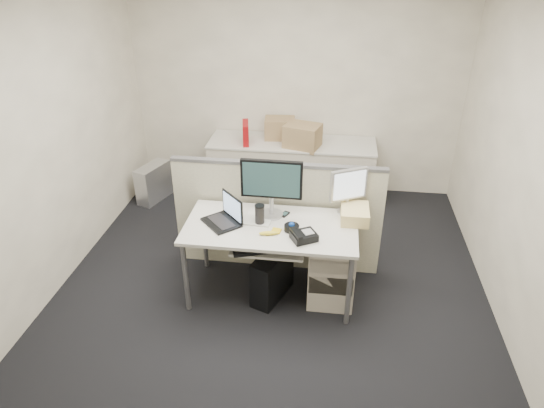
# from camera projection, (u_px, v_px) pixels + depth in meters

# --- Properties ---
(floor) EXTENTS (4.00, 4.50, 0.01)m
(floor) POSITION_uv_depth(u_px,v_px,m) (271.00, 292.00, 4.56)
(floor) COLOR black
(floor) RESTS_ON ground
(wall_back) EXTENTS (4.00, 0.02, 2.70)m
(wall_back) POSITION_uv_depth(u_px,v_px,m) (296.00, 85.00, 5.85)
(wall_back) COLOR silver
(wall_back) RESTS_ON ground
(wall_front) EXTENTS (4.00, 0.02, 2.70)m
(wall_front) POSITION_uv_depth(u_px,v_px,m) (196.00, 386.00, 1.95)
(wall_front) COLOR silver
(wall_front) RESTS_ON ground
(wall_left) EXTENTS (0.02, 4.50, 2.70)m
(wall_left) POSITION_uv_depth(u_px,v_px,m) (39.00, 148.00, 4.13)
(wall_left) COLOR silver
(wall_left) RESTS_ON ground
(wall_right) EXTENTS (0.02, 4.50, 2.70)m
(wall_right) POSITION_uv_depth(u_px,v_px,m) (532.00, 174.00, 3.67)
(wall_right) COLOR silver
(wall_right) RESTS_ON ground
(desk) EXTENTS (1.50, 0.75, 0.73)m
(desk) POSITION_uv_depth(u_px,v_px,m) (271.00, 232.00, 4.24)
(desk) COLOR silver
(desk) RESTS_ON floor
(keyboard_tray) EXTENTS (0.62, 0.32, 0.02)m
(keyboard_tray) POSITION_uv_depth(u_px,v_px,m) (268.00, 248.00, 4.10)
(keyboard_tray) COLOR silver
(keyboard_tray) RESTS_ON desk
(drawer_pedestal) EXTENTS (0.40, 0.55, 0.65)m
(drawer_pedestal) POSITION_uv_depth(u_px,v_px,m) (332.00, 265.00, 4.38)
(drawer_pedestal) COLOR #AAA193
(drawer_pedestal) RESTS_ON floor
(cubicle_partition) EXTENTS (2.00, 0.06, 1.10)m
(cubicle_partition) POSITION_uv_depth(u_px,v_px,m) (277.00, 218.00, 4.68)
(cubicle_partition) COLOR beige
(cubicle_partition) RESTS_ON floor
(back_counter) EXTENTS (2.00, 0.60, 0.72)m
(back_counter) POSITION_uv_depth(u_px,v_px,m) (291.00, 170.00, 6.05)
(back_counter) COLOR #AAA193
(back_counter) RESTS_ON floor
(monitor_main) EXTENTS (0.54, 0.21, 0.54)m
(monitor_main) POSITION_uv_depth(u_px,v_px,m) (272.00, 189.00, 4.23)
(monitor_main) COLOR black
(monitor_main) RESTS_ON desk
(monitor_small) EXTENTS (0.39, 0.31, 0.42)m
(monitor_small) POSITION_uv_depth(u_px,v_px,m) (348.00, 192.00, 4.30)
(monitor_small) COLOR #B7B7BC
(monitor_small) RESTS_ON desk
(laptop) EXTENTS (0.40, 0.40, 0.24)m
(laptop) POSITION_uv_depth(u_px,v_px,m) (221.00, 211.00, 4.18)
(laptop) COLOR black
(laptop) RESTS_ON desk
(trackball) EXTENTS (0.16, 0.16, 0.05)m
(trackball) POSITION_uv_depth(u_px,v_px,m) (292.00, 228.00, 4.13)
(trackball) COLOR black
(trackball) RESTS_ON desk
(desk_phone) EXTENTS (0.25, 0.24, 0.06)m
(desk_phone) POSITION_uv_depth(u_px,v_px,m) (304.00, 236.00, 4.00)
(desk_phone) COLOR black
(desk_phone) RESTS_ON desk
(paper_stack) EXTENTS (0.26, 0.32, 0.01)m
(paper_stack) POSITION_uv_depth(u_px,v_px,m) (259.00, 217.00, 4.32)
(paper_stack) COLOR silver
(paper_stack) RESTS_ON desk
(sticky_pad) EXTENTS (0.09, 0.09, 0.01)m
(sticky_pad) POSITION_uv_depth(u_px,v_px,m) (276.00, 231.00, 4.12)
(sticky_pad) COLOR gold
(sticky_pad) RESTS_ON desk
(travel_mug) EXTENTS (0.10, 0.10, 0.17)m
(travel_mug) POSITION_uv_depth(u_px,v_px,m) (260.00, 215.00, 4.19)
(travel_mug) COLOR black
(travel_mug) RESTS_ON desk
(banana) EXTENTS (0.17, 0.07, 0.04)m
(banana) POSITION_uv_depth(u_px,v_px,m) (268.00, 233.00, 4.07)
(banana) COLOR gold
(banana) RESTS_ON desk
(cellphone) EXTENTS (0.09, 0.11, 0.01)m
(cellphone) POSITION_uv_depth(u_px,v_px,m) (285.00, 214.00, 4.36)
(cellphone) COLOR black
(cellphone) RESTS_ON desk
(manila_folders) EXTENTS (0.24, 0.31, 0.12)m
(manila_folders) POSITION_uv_depth(u_px,v_px,m) (355.00, 214.00, 4.27)
(manila_folders) COLOR #EAD980
(manila_folders) RESTS_ON desk
(keyboard) EXTENTS (0.52, 0.32, 0.03)m
(keyboard) POSITION_uv_depth(u_px,v_px,m) (261.00, 248.00, 4.06)
(keyboard) COLOR black
(keyboard) RESTS_ON keyboard_tray
(pc_tower_desk) EXTENTS (0.36, 0.52, 0.45)m
(pc_tower_desk) POSITION_uv_depth(u_px,v_px,m) (272.00, 276.00, 4.40)
(pc_tower_desk) COLOR black
(pc_tower_desk) RESTS_ON floor
(pc_tower_spare_dark) EXTENTS (0.33, 0.50, 0.43)m
(pc_tower_spare_dark) POSITION_uv_depth(u_px,v_px,m) (204.00, 186.00, 5.99)
(pc_tower_spare_dark) COLOR black
(pc_tower_spare_dark) RESTS_ON floor
(pc_tower_spare_silver) EXTENTS (0.34, 0.53, 0.46)m
(pc_tower_spare_silver) POSITION_uv_depth(u_px,v_px,m) (154.00, 182.00, 6.05)
(pc_tower_spare_silver) COLOR #B7B7BC
(pc_tower_spare_silver) RESTS_ON floor
(cardboard_box_left) EXTENTS (0.38, 0.30, 0.27)m
(cardboard_box_left) POSITION_uv_depth(u_px,v_px,m) (280.00, 129.00, 5.94)
(cardboard_box_left) COLOR olive
(cardboard_box_left) RESTS_ON back_counter
(cardboard_box_right) EXTENTS (0.47, 0.41, 0.29)m
(cardboard_box_right) POSITION_uv_depth(u_px,v_px,m) (302.00, 136.00, 5.69)
(cardboard_box_right) COLOR olive
(cardboard_box_right) RESTS_ON back_counter
(red_binder) EXTENTS (0.12, 0.30, 0.28)m
(red_binder) POSITION_uv_depth(u_px,v_px,m) (246.00, 134.00, 5.79)
(red_binder) COLOR maroon
(red_binder) RESTS_ON back_counter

